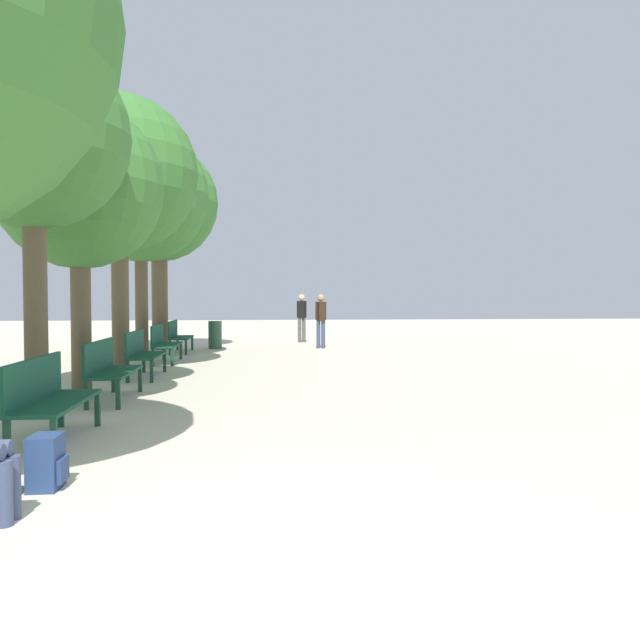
# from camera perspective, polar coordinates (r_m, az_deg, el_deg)

# --- Properties ---
(ground_plane) EXTENTS (80.00, 80.00, 0.00)m
(ground_plane) POSITION_cam_1_polar(r_m,az_deg,el_deg) (4.35, -8.98, -19.14)
(ground_plane) COLOR beige
(bench_row_1) EXTENTS (0.52, 1.73, 0.92)m
(bench_row_1) POSITION_cam_1_polar(r_m,az_deg,el_deg) (7.42, -23.66, -6.24)
(bench_row_1) COLOR #144733
(bench_row_1) RESTS_ON ground_plane
(bench_row_2) EXTENTS (0.52, 1.73, 0.92)m
(bench_row_2) POSITION_cam_1_polar(r_m,az_deg,el_deg) (10.08, -18.79, -4.03)
(bench_row_2) COLOR #144733
(bench_row_2) RESTS_ON ground_plane
(bench_row_3) EXTENTS (0.52, 1.73, 0.92)m
(bench_row_3) POSITION_cam_1_polar(r_m,az_deg,el_deg) (12.78, -15.98, -2.73)
(bench_row_3) COLOR #144733
(bench_row_3) RESTS_ON ground_plane
(bench_row_4) EXTENTS (0.52, 1.73, 0.92)m
(bench_row_4) POSITION_cam_1_polar(r_m,az_deg,el_deg) (15.52, -14.15, -1.88)
(bench_row_4) COLOR #144733
(bench_row_4) RESTS_ON ground_plane
(bench_row_5) EXTENTS (0.52, 1.73, 0.92)m
(bench_row_5) POSITION_cam_1_polar(r_m,az_deg,el_deg) (18.26, -12.88, -1.29)
(bench_row_5) COLOR #144733
(bench_row_5) RESTS_ON ground_plane
(tree_row_1) EXTENTS (2.53, 2.53, 5.02)m
(tree_row_1) POSITION_cam_1_polar(r_m,az_deg,el_deg) (9.41, -24.77, 15.01)
(tree_row_1) COLOR brown
(tree_row_1) RESTS_ON ground_plane
(tree_row_2) EXTENTS (2.77, 2.77, 4.83)m
(tree_row_2) POSITION_cam_1_polar(r_m,az_deg,el_deg) (11.36, -21.15, 11.23)
(tree_row_2) COLOR brown
(tree_row_2) RESTS_ON ground_plane
(tree_row_3) EXTENTS (3.37, 3.37, 5.93)m
(tree_row_3) POSITION_cam_1_polar(r_m,az_deg,el_deg) (14.40, -17.91, 12.53)
(tree_row_3) COLOR brown
(tree_row_3) RESTS_ON ground_plane
(tree_row_4) EXTENTS (3.45, 3.45, 5.93)m
(tree_row_4) POSITION_cam_1_polar(r_m,az_deg,el_deg) (16.80, -16.09, 10.91)
(tree_row_4) COLOR brown
(tree_row_4) RESTS_ON ground_plane
(tree_row_5) EXTENTS (3.55, 3.55, 6.21)m
(tree_row_5) POSITION_cam_1_polar(r_m,az_deg,el_deg) (19.74, -14.52, 10.21)
(tree_row_5) COLOR brown
(tree_row_5) RESTS_ON ground_plane
(backpack) EXTENTS (0.27, 0.32, 0.45)m
(backpack) POSITION_cam_1_polar(r_m,az_deg,el_deg) (5.71, -23.73, -11.83)
(backpack) COLOR navy
(backpack) RESTS_ON ground_plane
(pedestrian_near) EXTENTS (0.34, 0.27, 1.69)m
(pedestrian_near) POSITION_cam_1_polar(r_m,az_deg,el_deg) (21.87, -1.69, 0.48)
(pedestrian_near) COLOR #4C4C4C
(pedestrian_near) RESTS_ON ground_plane
(pedestrian_mid) EXTENTS (0.34, 0.27, 1.68)m
(pedestrian_mid) POSITION_cam_1_polar(r_m,az_deg,el_deg) (19.29, 0.08, 0.24)
(pedestrian_mid) COLOR #384260
(pedestrian_mid) RESTS_ON ground_plane
(trash_bin) EXTENTS (0.41, 0.41, 0.85)m
(trash_bin) POSITION_cam_1_polar(r_m,az_deg,el_deg) (19.44, -9.57, -1.35)
(trash_bin) COLOR #2D5138
(trash_bin) RESTS_ON ground_plane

